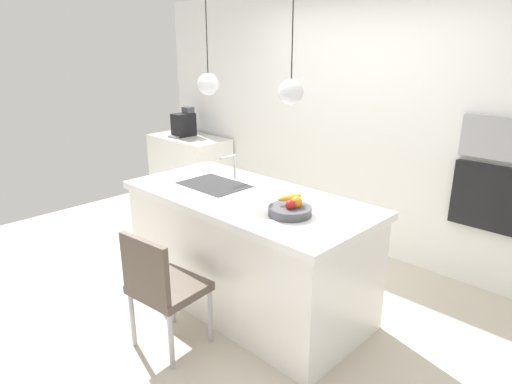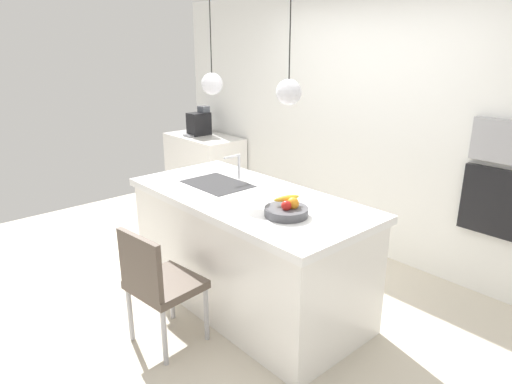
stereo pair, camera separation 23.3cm
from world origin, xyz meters
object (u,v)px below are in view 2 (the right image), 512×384
object	(u,v)px
microwave	(508,142)
oven	(497,203)
coffee_machine	(199,123)
chair_near	(158,281)
fruit_bowl	(287,210)

from	to	relation	value
microwave	oven	world-z (taller)	microwave
coffee_machine	microwave	bearing A→B (deg)	4.52
oven	chair_near	xyz separation A→B (m)	(-1.26, -2.41, -0.34)
microwave	coffee_machine	bearing A→B (deg)	-175.48
fruit_bowl	oven	distance (m)	1.83
coffee_machine	chair_near	bearing A→B (deg)	-40.18
microwave	chair_near	world-z (taller)	microwave
fruit_bowl	chair_near	size ratio (longest dim) A/B	0.34
fruit_bowl	oven	world-z (taller)	oven
fruit_bowl	coffee_machine	bearing A→B (deg)	155.54
coffee_machine	oven	world-z (taller)	coffee_machine
fruit_bowl	microwave	world-z (taller)	microwave
fruit_bowl	coffee_machine	distance (m)	3.31
coffee_machine	microwave	xyz separation A→B (m)	(3.76, 0.30, 0.30)
fruit_bowl	chair_near	bearing A→B (deg)	-124.13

